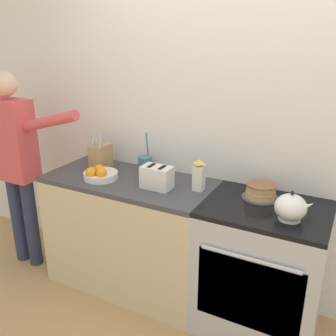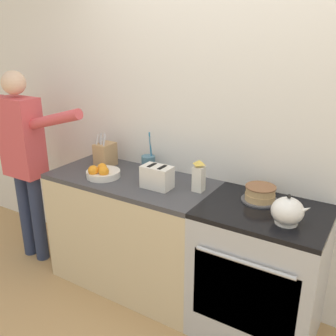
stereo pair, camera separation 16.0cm
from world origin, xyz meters
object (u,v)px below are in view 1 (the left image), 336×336
at_px(layer_cake, 261,191).
at_px(person_baker, 16,156).
at_px(toaster, 157,177).
at_px(utensil_crock, 145,163).
at_px(stove_range, 260,269).
at_px(fruit_bowl, 100,174).
at_px(knife_block, 101,156).
at_px(tea_kettle, 291,207).
at_px(milk_carton, 199,176).

bearing_deg(layer_cake, person_baker, -171.74).
bearing_deg(layer_cake, toaster, -166.80).
bearing_deg(utensil_crock, stove_range, -11.16).
height_order(layer_cake, utensil_crock, utensil_crock).
height_order(utensil_crock, fruit_bowl, utensil_crock).
xyz_separation_m(stove_range, layer_cake, (-0.07, 0.11, 0.49)).
relative_size(fruit_bowl, person_baker, 0.15).
relative_size(knife_block, utensil_crock, 0.87).
xyz_separation_m(knife_block, toaster, (0.59, -0.16, -0.02)).
height_order(tea_kettle, milk_carton, milk_carton).
bearing_deg(milk_carton, stove_range, -5.99).
height_order(layer_cake, tea_kettle, tea_kettle).
relative_size(tea_kettle, milk_carton, 1.00).
height_order(knife_block, toaster, knife_block).
height_order(utensil_crock, milk_carton, utensil_crock).
relative_size(stove_range, fruit_bowl, 3.58).
xyz_separation_m(layer_cake, person_baker, (-1.90, -0.28, 0.03)).
xyz_separation_m(layer_cake, tea_kettle, (0.22, -0.21, 0.03)).
distance_m(layer_cake, utensil_crock, 0.91).
bearing_deg(fruit_bowl, layer_cake, 10.61).
relative_size(layer_cake, tea_kettle, 1.07).
relative_size(knife_block, person_baker, 0.17).
height_order(stove_range, knife_block, knife_block).
height_order(stove_range, layer_cake, layer_cake).
height_order(toaster, milk_carton, milk_carton).
height_order(tea_kettle, person_baker, person_baker).
xyz_separation_m(layer_cake, knife_block, (-1.26, -0.00, 0.05)).
xyz_separation_m(utensil_crock, fruit_bowl, (-0.21, -0.29, -0.03)).
bearing_deg(tea_kettle, milk_carton, 166.58).
height_order(tea_kettle, knife_block, knife_block).
bearing_deg(utensil_crock, fruit_bowl, -125.64).
bearing_deg(fruit_bowl, tea_kettle, 0.00).
xyz_separation_m(tea_kettle, knife_block, (-1.49, 0.21, 0.02)).
bearing_deg(milk_carton, layer_cake, 8.35).
xyz_separation_m(toaster, milk_carton, (0.27, 0.10, 0.03)).
bearing_deg(layer_cake, fruit_bowl, -169.39).
distance_m(layer_cake, fruit_bowl, 1.14).
bearing_deg(fruit_bowl, utensil_crock, 54.36).
bearing_deg(knife_block, layer_cake, 0.09).
bearing_deg(stove_range, knife_block, 175.41).
height_order(fruit_bowl, milk_carton, milk_carton).
bearing_deg(toaster, utensil_crock, 134.37).
distance_m(tea_kettle, fruit_bowl, 1.34).
bearing_deg(stove_range, milk_carton, 174.01).
bearing_deg(tea_kettle, toaster, 176.70).
xyz_separation_m(utensil_crock, milk_carton, (0.50, -0.14, 0.04)).
relative_size(utensil_crock, person_baker, 0.19).
relative_size(stove_range, tea_kettle, 4.06).
bearing_deg(person_baker, stove_range, 5.09).
bearing_deg(knife_block, toaster, -14.74).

